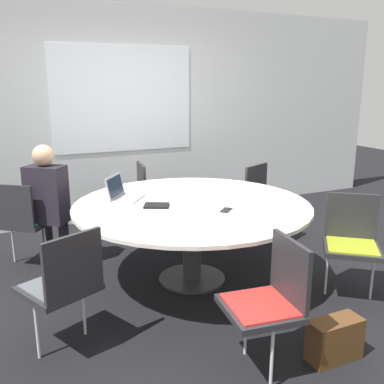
# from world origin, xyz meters

# --- Properties ---
(ground_plane) EXTENTS (16.00, 16.00, 0.00)m
(ground_plane) POSITION_xyz_m (0.00, 0.00, 0.00)
(ground_plane) COLOR black
(wall_back) EXTENTS (8.00, 0.07, 2.70)m
(wall_back) POSITION_xyz_m (0.00, 2.11, 1.35)
(wall_back) COLOR silver
(wall_back) RESTS_ON ground_plane
(conference_table) EXTENTS (2.07, 2.07, 0.73)m
(conference_table) POSITION_xyz_m (0.00, 0.00, 0.64)
(conference_table) COLOR #333333
(conference_table) RESTS_ON ground_plane
(chair_0) EXTENTS (0.60, 0.60, 0.85)m
(chair_0) POSITION_xyz_m (-1.36, 0.94, 0.51)
(chair_0) COLOR #262628
(chair_0) RESTS_ON ground_plane
(chair_1) EXTENTS (0.57, 0.57, 0.85)m
(chair_1) POSITION_xyz_m (-1.20, -0.63, 0.51)
(chair_1) COLOR #262628
(chair_1) RESTS_ON ground_plane
(chair_2) EXTENTS (0.47, 0.49, 0.85)m
(chair_2) POSITION_xyz_m (-0.10, -1.35, 0.51)
(chair_2) COLOR #262628
(chair_2) RESTS_ON ground_plane
(chair_3) EXTENTS (0.61, 0.60, 0.85)m
(chair_3) POSITION_xyz_m (1.10, -0.79, 0.51)
(chair_3) COLOR #262628
(chair_3) RESTS_ON ground_plane
(chair_4) EXTENTS (0.58, 0.57, 0.85)m
(chair_4) POSITION_xyz_m (1.20, 0.63, 0.51)
(chair_4) COLOR #262628
(chair_4) RESTS_ON ground_plane
(chair_5) EXTENTS (0.47, 0.49, 0.85)m
(chair_5) POSITION_xyz_m (0.10, 1.35, 0.51)
(chair_5) COLOR #262628
(chair_5) RESTS_ON ground_plane
(person_0) EXTENTS (0.42, 0.39, 1.20)m
(person_0) POSITION_xyz_m (-1.12, 0.86, 0.70)
(person_0) COLOR #231E28
(person_0) RESTS_ON ground_plane
(laptop) EXTENTS (0.41, 0.42, 0.21)m
(laptop) POSITION_xyz_m (-0.52, 0.39, 0.78)
(laptop) COLOR #99999E
(laptop) RESTS_ON conference_table
(spiral_notebook) EXTENTS (0.25, 0.23, 0.02)m
(spiral_notebook) POSITION_xyz_m (-0.32, 0.02, 0.74)
(spiral_notebook) COLOR black
(spiral_notebook) RESTS_ON conference_table
(cell_phone) EXTENTS (0.15, 0.15, 0.01)m
(cell_phone) POSITION_xyz_m (0.16, -0.32, 0.73)
(cell_phone) COLOR black
(cell_phone) RESTS_ON conference_table
(handbag) EXTENTS (0.36, 0.16, 0.28)m
(handbag) POSITION_xyz_m (0.35, -1.45, 0.14)
(handbag) COLOR #513319
(handbag) RESTS_ON ground_plane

